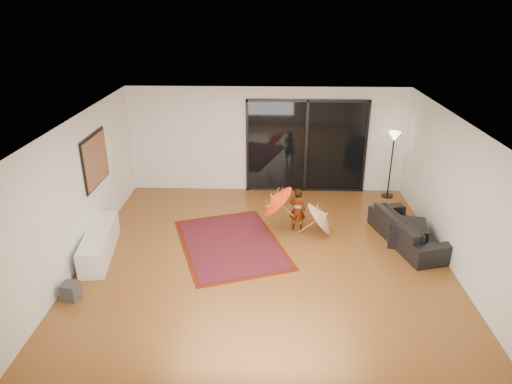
{
  "coord_description": "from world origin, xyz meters",
  "views": [
    {
      "loc": [
        0.06,
        -7.67,
        4.7
      ],
      "look_at": [
        -0.19,
        0.73,
        1.1
      ],
      "focal_mm": 32.0,
      "sensor_mm": 36.0,
      "label": 1
    }
  ],
  "objects_px": {
    "sofa": "(409,229)",
    "ottoman": "(407,233)",
    "child": "(297,210)",
    "media_console": "(100,243)"
  },
  "relations": [
    {
      "from": "ottoman",
      "to": "child",
      "type": "xyz_separation_m",
      "value": [
        -2.24,
        0.47,
        0.27
      ]
    },
    {
      "from": "media_console",
      "to": "child",
      "type": "xyz_separation_m",
      "value": [
        3.94,
        1.15,
        0.23
      ]
    },
    {
      "from": "ottoman",
      "to": "child",
      "type": "height_order",
      "value": "child"
    },
    {
      "from": "sofa",
      "to": "child",
      "type": "bearing_deg",
      "value": 62.58
    },
    {
      "from": "sofa",
      "to": "ottoman",
      "type": "bearing_deg",
      "value": 29.8
    },
    {
      "from": "child",
      "to": "sofa",
      "type": "bearing_deg",
      "value": -179.62
    },
    {
      "from": "media_console",
      "to": "ottoman",
      "type": "distance_m",
      "value": 6.22
    },
    {
      "from": "ottoman",
      "to": "child",
      "type": "relative_size",
      "value": 0.77
    },
    {
      "from": "media_console",
      "to": "child",
      "type": "height_order",
      "value": "child"
    },
    {
      "from": "sofa",
      "to": "ottoman",
      "type": "xyz_separation_m",
      "value": [
        -0.02,
        0.02,
        -0.09
      ]
    }
  ]
}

